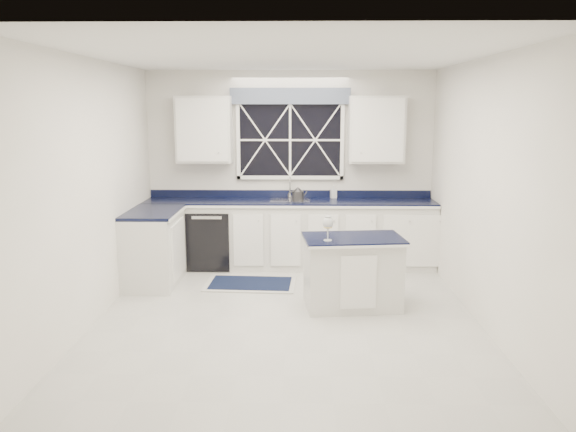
{
  "coord_description": "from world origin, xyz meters",
  "views": [
    {
      "loc": [
        0.12,
        -5.66,
        2.22
      ],
      "look_at": [
        0.0,
        0.4,
        1.03
      ],
      "focal_mm": 35.0,
      "sensor_mm": 36.0,
      "label": 1
    }
  ],
  "objects_px": {
    "island": "(352,272)",
    "soap_bottle": "(334,192)",
    "dishwasher": "(211,238)",
    "wine_glass": "(328,224)",
    "kettle": "(298,194)",
    "faucet": "(290,187)"
  },
  "relations": [
    {
      "from": "dishwasher",
      "to": "soap_bottle",
      "type": "relative_size",
      "value": 4.63
    },
    {
      "from": "dishwasher",
      "to": "soap_bottle",
      "type": "height_order",
      "value": "soap_bottle"
    },
    {
      "from": "faucet",
      "to": "soap_bottle",
      "type": "distance_m",
      "value": 0.62
    },
    {
      "from": "kettle",
      "to": "dishwasher",
      "type": "bearing_deg",
      "value": 175.06
    },
    {
      "from": "island",
      "to": "soap_bottle",
      "type": "distance_m",
      "value": 1.93
    },
    {
      "from": "dishwasher",
      "to": "soap_bottle",
      "type": "xyz_separation_m",
      "value": [
        1.71,
        0.22,
        0.62
      ]
    },
    {
      "from": "dishwasher",
      "to": "wine_glass",
      "type": "height_order",
      "value": "wine_glass"
    },
    {
      "from": "kettle",
      "to": "soap_bottle",
      "type": "xyz_separation_m",
      "value": [
        0.51,
        0.24,
        0.0
      ]
    },
    {
      "from": "faucet",
      "to": "soap_bottle",
      "type": "xyz_separation_m",
      "value": [
        0.61,
        0.03,
        -0.07
      ]
    },
    {
      "from": "dishwasher",
      "to": "kettle",
      "type": "distance_m",
      "value": 1.36
    },
    {
      "from": "island",
      "to": "wine_glass",
      "type": "height_order",
      "value": "wine_glass"
    },
    {
      "from": "faucet",
      "to": "kettle",
      "type": "distance_m",
      "value": 0.25
    },
    {
      "from": "kettle",
      "to": "soap_bottle",
      "type": "distance_m",
      "value": 0.56
    },
    {
      "from": "island",
      "to": "kettle",
      "type": "distance_m",
      "value": 1.81
    },
    {
      "from": "island",
      "to": "wine_glass",
      "type": "relative_size",
      "value": 4.26
    },
    {
      "from": "dishwasher",
      "to": "kettle",
      "type": "xyz_separation_m",
      "value": [
        1.21,
        -0.02,
        0.62
      ]
    },
    {
      "from": "soap_bottle",
      "to": "kettle",
      "type": "bearing_deg",
      "value": -154.85
    },
    {
      "from": "dishwasher",
      "to": "wine_glass",
      "type": "distance_m",
      "value": 2.42
    },
    {
      "from": "faucet",
      "to": "soap_bottle",
      "type": "relative_size",
      "value": 1.71
    },
    {
      "from": "island",
      "to": "soap_bottle",
      "type": "bearing_deg",
      "value": 87.27
    },
    {
      "from": "wine_glass",
      "to": "soap_bottle",
      "type": "distance_m",
      "value": 2.0
    },
    {
      "from": "kettle",
      "to": "soap_bottle",
      "type": "relative_size",
      "value": 1.52
    }
  ]
}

